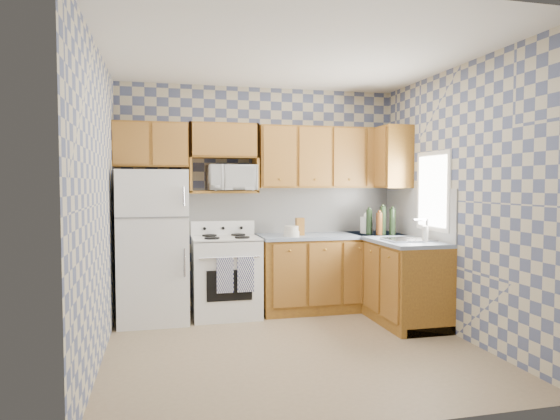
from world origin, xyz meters
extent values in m
plane|color=#806B4F|center=(0.00, 0.00, 0.00)|extent=(3.40, 3.40, 0.00)
cube|color=#4F597C|center=(0.00, 1.60, 1.35)|extent=(3.40, 0.02, 2.70)
cube|color=#4F597C|center=(1.70, 0.00, 1.35)|extent=(0.02, 3.20, 2.70)
cube|color=white|center=(0.40, 1.59, 1.20)|extent=(2.60, 0.02, 0.56)
cube|color=white|center=(1.69, 0.80, 1.20)|extent=(0.02, 1.60, 0.56)
cube|color=white|center=(-1.27, 1.25, 0.84)|extent=(0.75, 0.70, 1.68)
cube|color=white|center=(-0.47, 1.28, 0.45)|extent=(0.76, 0.65, 0.90)
cube|color=silver|center=(-0.47, 1.28, 0.91)|extent=(0.76, 0.65, 0.02)
cube|color=white|center=(-0.47, 1.55, 1.00)|extent=(0.76, 0.08, 0.17)
cube|color=navy|center=(-0.52, 0.93, 0.54)|extent=(0.18, 0.02, 0.38)
cube|color=navy|center=(-0.29, 0.93, 0.54)|extent=(0.18, 0.02, 0.38)
cube|color=brown|center=(0.82, 1.30, 0.44)|extent=(1.75, 0.60, 0.88)
cube|color=brown|center=(1.40, 0.80, 0.44)|extent=(0.60, 1.60, 0.88)
cube|color=slate|center=(0.82, 1.30, 0.90)|extent=(1.77, 0.63, 0.04)
cube|color=slate|center=(1.40, 0.80, 0.90)|extent=(0.63, 1.60, 0.04)
cube|color=brown|center=(0.82, 1.44, 1.85)|extent=(1.75, 0.33, 0.74)
cube|color=brown|center=(-1.29, 1.44, 1.97)|extent=(0.82, 0.33, 0.50)
cube|color=brown|center=(1.53, 1.25, 1.85)|extent=(0.33, 0.70, 0.74)
cube|color=brown|center=(-0.47, 1.44, 1.44)|extent=(0.80, 0.33, 0.03)
imported|color=white|center=(-0.38, 1.40, 1.60)|extent=(0.58, 0.43, 0.30)
cube|color=#B7B7BC|center=(1.40, 0.45, 0.93)|extent=(0.48, 0.40, 0.03)
cube|color=silver|center=(1.69, 0.45, 1.45)|extent=(0.02, 0.66, 0.86)
cylinder|color=black|center=(1.40, 1.09, 1.09)|extent=(0.07, 0.07, 0.34)
cylinder|color=black|center=(1.50, 1.04, 1.08)|extent=(0.07, 0.07, 0.31)
cylinder|color=#5D3012|center=(1.55, 1.13, 1.07)|extent=(0.07, 0.07, 0.29)
cylinder|color=#5D3012|center=(1.33, 1.04, 1.05)|extent=(0.07, 0.07, 0.27)
cylinder|color=black|center=(1.25, 1.15, 1.07)|extent=(0.07, 0.07, 0.30)
cube|color=brown|center=(0.41, 1.25, 1.02)|extent=(0.10, 0.10, 0.21)
cylinder|color=white|center=(1.28, 1.30, 1.02)|extent=(0.16, 0.16, 0.20)
cylinder|color=beige|center=(1.50, 0.27, 1.01)|extent=(0.06, 0.06, 0.17)
camera|label=1|loc=(-1.18, -4.42, 1.53)|focal=32.00mm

